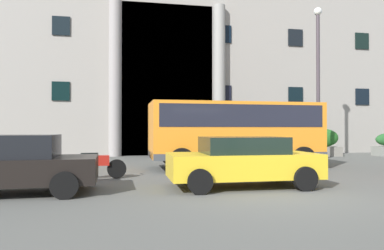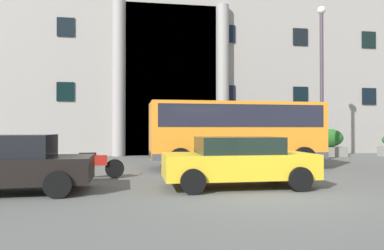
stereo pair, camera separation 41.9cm
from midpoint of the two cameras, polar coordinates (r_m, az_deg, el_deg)
The scene contains 10 objects.
ground_plane at distance 8.94m, azimuth 11.44°, elevation -11.12°, with size 80.00×64.00×0.12m, color #545551.
office_building_facade at distance 26.76m, azimuth -3.18°, elevation 14.31°, with size 41.96×9.62×16.97m.
orange_minibus at distance 14.25m, azimuth 6.01°, elevation -0.66°, with size 6.73×2.81×2.60m.
bus_stop_sign at distance 17.69m, azimuth 17.33°, elevation -0.81°, with size 0.44×0.08×2.43m.
hedge_planter_entrance_left at distance 18.99m, azimuth -4.58°, elevation -3.16°, with size 1.76×0.95×1.53m.
hedge_planter_far_east at distance 21.73m, azimuth 19.99°, elevation -2.74°, with size 1.87×0.86×1.58m.
parked_coupe_end at distance 9.64m, azimuth 6.94°, elevation -5.78°, with size 4.00×1.94×1.35m.
parked_sedan_far at distance 9.67m, azimuth -28.75°, elevation -5.55°, with size 4.21×2.11×1.43m.
motorcycle_far_end at distance 11.57m, azimuth -16.54°, elevation -6.15°, with size 1.91×0.55×0.89m.
lamppost_plaza_centre at distance 18.97m, azimuth 19.08°, elevation 8.19°, with size 0.40×0.40×7.70m.
Camera 1 is at (-3.48, -8.13, 1.56)m, focal length 33.04 mm.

